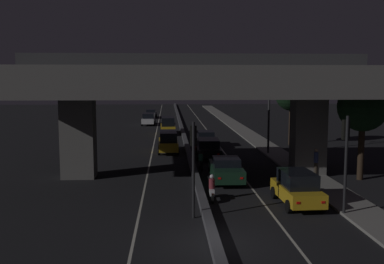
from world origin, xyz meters
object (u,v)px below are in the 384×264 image
street_lamp (266,101)px  motorcycle_black_filtering_mid (201,162)px  traffic_light_right_of_median (346,148)px  motorcycle_white_filtering_near (212,189)px  traffic_light_left_of_median (193,152)px  car_taxi_yellow_second_oncoming (168,125)px  car_grey_fourth_oncoming (151,114)px  motorcycle_red_filtering_far (196,147)px  car_taxi_yellow_lead (297,188)px  car_dark_green_second (226,169)px  pedestrian_on_sidewalk (316,162)px  car_black_third (209,148)px  car_white_third_oncoming (148,119)px  car_taxi_yellow_lead_oncoming (168,141)px  car_black_fourth (206,138)px

street_lamp → motorcycle_black_filtering_mid: 9.80m
traffic_light_right_of_median → motorcycle_white_filtering_near: (-6.08, 2.97, -2.68)m
traffic_light_left_of_median → car_taxi_yellow_second_oncoming: 32.66m
car_grey_fourth_oncoming → motorcycle_red_filtering_far: (5.32, -37.17, -0.12)m
traffic_light_right_of_median → motorcycle_black_filtering_mid: traffic_light_right_of_median is taller
car_taxi_yellow_lead → car_taxi_yellow_second_oncoming: 31.49m
car_dark_green_second → pedestrian_on_sidewalk: 6.23m
traffic_light_right_of_median → street_lamp: street_lamp is taller
car_black_third → street_lamp: bearing=-72.0°
car_taxi_yellow_lead → street_lamp: bearing=-8.1°
traffic_light_right_of_median → traffic_light_left_of_median: bearing=180.0°
car_taxi_yellow_lead → car_white_third_oncoming: 42.88m
car_taxi_yellow_lead_oncoming → motorcycle_white_filtering_near: car_taxi_yellow_lead_oncoming is taller
traffic_light_left_of_median → motorcycle_white_filtering_near: size_ratio=2.59×
car_taxi_yellow_lead_oncoming → car_black_fourth: bearing=131.4°
car_taxi_yellow_lead → car_dark_green_second: car_taxi_yellow_lead is taller
car_taxi_yellow_lead_oncoming → motorcycle_white_filtering_near: 16.35m
car_grey_fourth_oncoming → pedestrian_on_sidewalk: size_ratio=2.66×
car_black_third → car_grey_fourth_oncoming: car_black_third is taller
car_black_fourth → car_white_third_oncoming: 22.09m
traffic_light_left_of_median → motorcycle_black_filtering_mid: size_ratio=2.42×
traffic_light_right_of_median → car_black_third: traffic_light_right_of_median is taller
car_black_fourth → car_taxi_yellow_second_oncoming: car_taxi_yellow_second_oncoming is taller
traffic_light_left_of_median → car_black_third: bearing=82.2°
pedestrian_on_sidewalk → car_dark_green_second: bearing=-171.2°
car_black_third → car_black_fourth: (0.31, 6.36, -0.05)m
traffic_light_left_of_median → motorcycle_red_filtering_far: size_ratio=2.26×
car_dark_green_second → motorcycle_red_filtering_far: size_ratio=2.31×
traffic_light_right_of_median → car_taxi_yellow_second_oncoming: traffic_light_right_of_median is taller
car_black_fourth → motorcycle_white_filtering_near: car_black_fourth is taller
car_white_third_oncoming → motorcycle_white_filtering_near: car_white_third_oncoming is taller
car_dark_green_second → pedestrian_on_sidewalk: bearing=-80.5°
car_black_fourth → car_taxi_yellow_lead_oncoming: size_ratio=0.96×
traffic_light_left_of_median → traffic_light_right_of_median: size_ratio=0.95×
car_white_third_oncoming → motorcycle_white_filtering_near: (5.13, -40.65, -0.26)m
car_taxi_yellow_lead → car_black_fourth: bearing=6.5°
car_taxi_yellow_lead_oncoming → pedestrian_on_sidewalk: pedestrian_on_sidewalk is taller
car_taxi_yellow_lead → car_grey_fourth_oncoming: 54.26m
traffic_light_right_of_median → street_lamp: (-0.01, 17.55, 1.40)m
traffic_light_right_of_median → car_grey_fourth_oncoming: (-11.29, 55.22, -2.55)m
car_taxi_yellow_second_oncoming → motorcycle_black_filtering_mid: (2.36, -21.53, -0.47)m
car_taxi_yellow_lead → motorcycle_white_filtering_near: car_taxi_yellow_lead is taller
motorcycle_red_filtering_far → motorcycle_white_filtering_near: bearing=-176.8°
traffic_light_right_of_median → pedestrian_on_sidewalk: 8.76m
car_black_third → car_taxi_yellow_second_oncoming: car_taxi_yellow_second_oncoming is taller
car_black_fourth → motorcycle_red_filtering_far: 4.61m
car_taxi_yellow_second_oncoming → motorcycle_white_filtering_near: bearing=3.2°
street_lamp → motorcycle_red_filtering_far: bearing=175.2°
traffic_light_left_of_median → car_black_third: size_ratio=1.00×
car_dark_green_second → car_grey_fourth_oncoming: car_dark_green_second is taller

